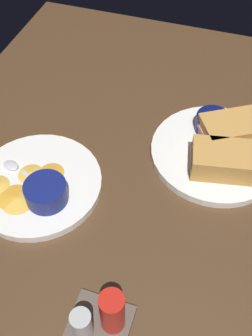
{
  "coord_description": "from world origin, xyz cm",
  "views": [
    {
      "loc": [
        -2.64,
        46.03,
        60.79
      ],
      "look_at": [
        11.99,
        0.99,
        3.0
      ],
      "focal_mm": 42.89,
      "sensor_mm": 36.0,
      "label": 1
    }
  ],
  "objects_px": {
    "sandwich_half_far": "(234,130)",
    "spoon_by_dark_ramekin": "(215,148)",
    "plate_sandwich_main": "(215,153)",
    "ramekin_light_gravy": "(46,192)",
    "ramekin_dark_sauce": "(212,122)",
    "spoon_by_gravy_ramekin": "(16,168)",
    "condiment_caddy": "(101,320)",
    "sandwich_half_near": "(227,160)",
    "plate_chips_companion": "(38,184)"
  },
  "relations": [
    {
      "from": "sandwich_half_far",
      "to": "spoon_by_dark_ramekin",
      "type": "relative_size",
      "value": 1.54
    },
    {
      "from": "plate_sandwich_main",
      "to": "ramekin_light_gravy",
      "type": "xyz_separation_m",
      "value": [
        0.27,
        0.21,
        0.03
      ]
    },
    {
      "from": "plate_sandwich_main",
      "to": "sandwich_half_far",
      "type": "xyz_separation_m",
      "value": [
        -0.03,
        -0.04,
        0.03
      ]
    },
    {
      "from": "ramekin_dark_sauce",
      "to": "spoon_by_gravy_ramekin",
      "type": "distance_m",
      "value": 0.4
    },
    {
      "from": "plate_sandwich_main",
      "to": "condiment_caddy",
      "type": "height_order",
      "value": "condiment_caddy"
    },
    {
      "from": "sandwich_half_near",
      "to": "spoon_by_gravy_ramekin",
      "type": "xyz_separation_m",
      "value": [
        0.38,
        0.12,
        -0.02
      ]
    },
    {
      "from": "plate_sandwich_main",
      "to": "sandwich_half_near",
      "type": "bearing_deg",
      "value": 118.95
    },
    {
      "from": "plate_sandwich_main",
      "to": "sandwich_half_far",
      "type": "bearing_deg",
      "value": -121.05
    },
    {
      "from": "plate_chips_companion",
      "to": "spoon_by_dark_ramekin",
      "type": "bearing_deg",
      "value": -148.82
    },
    {
      "from": "sandwich_half_near",
      "to": "condiment_caddy",
      "type": "distance_m",
      "value": 0.37
    },
    {
      "from": "sandwich_half_far",
      "to": "spoon_by_gravy_ramekin",
      "type": "height_order",
      "value": "sandwich_half_far"
    },
    {
      "from": "sandwich_half_far",
      "to": "ramekin_light_gravy",
      "type": "distance_m",
      "value": 0.39
    },
    {
      "from": "plate_sandwich_main",
      "to": "sandwich_half_near",
      "type": "xyz_separation_m",
      "value": [
        -0.02,
        0.04,
        0.03
      ]
    },
    {
      "from": "spoon_by_gravy_ramekin",
      "to": "condiment_caddy",
      "type": "height_order",
      "value": "condiment_caddy"
    },
    {
      "from": "sandwich_half_far",
      "to": "spoon_by_gravy_ramekin",
      "type": "distance_m",
      "value": 0.43
    },
    {
      "from": "plate_chips_companion",
      "to": "sandwich_half_far",
      "type": "bearing_deg",
      "value": -145.93
    },
    {
      "from": "sandwich_half_near",
      "to": "ramekin_dark_sauce",
      "type": "bearing_deg",
      "value": -65.93
    },
    {
      "from": "plate_sandwich_main",
      "to": "spoon_by_gravy_ramekin",
      "type": "xyz_separation_m",
      "value": [
        0.35,
        0.17,
        0.01
      ]
    },
    {
      "from": "plate_sandwich_main",
      "to": "sandwich_half_near",
      "type": "relative_size",
      "value": 1.79
    },
    {
      "from": "spoon_by_dark_ramekin",
      "to": "spoon_by_gravy_ramekin",
      "type": "bearing_deg",
      "value": 25.84
    },
    {
      "from": "spoon_by_dark_ramekin",
      "to": "plate_chips_companion",
      "type": "height_order",
      "value": "spoon_by_dark_ramekin"
    },
    {
      "from": "ramekin_dark_sauce",
      "to": "condiment_caddy",
      "type": "relative_size",
      "value": 0.73
    },
    {
      "from": "plate_chips_companion",
      "to": "ramekin_light_gravy",
      "type": "xyz_separation_m",
      "value": [
        -0.04,
        0.03,
        0.03
      ]
    },
    {
      "from": "plate_sandwich_main",
      "to": "ramekin_light_gravy",
      "type": "distance_m",
      "value": 0.34
    },
    {
      "from": "spoon_by_dark_ramekin",
      "to": "sandwich_half_far",
      "type": "bearing_deg",
      "value": -124.23
    },
    {
      "from": "plate_sandwich_main",
      "to": "ramekin_dark_sauce",
      "type": "relative_size",
      "value": 3.72
    },
    {
      "from": "spoon_by_dark_ramekin",
      "to": "plate_sandwich_main",
      "type": "bearing_deg",
      "value": 130.22
    },
    {
      "from": "plate_sandwich_main",
      "to": "plate_chips_companion",
      "type": "height_order",
      "value": "same"
    },
    {
      "from": "plate_sandwich_main",
      "to": "spoon_by_gravy_ramekin",
      "type": "height_order",
      "value": "spoon_by_gravy_ramekin"
    },
    {
      "from": "plate_sandwich_main",
      "to": "spoon_by_dark_ramekin",
      "type": "relative_size",
      "value": 2.62
    },
    {
      "from": "sandwich_half_far",
      "to": "ramekin_dark_sauce",
      "type": "relative_size",
      "value": 2.18
    },
    {
      "from": "spoon_by_gravy_ramekin",
      "to": "plate_chips_companion",
      "type": "bearing_deg",
      "value": 165.35
    },
    {
      "from": "spoon_by_gravy_ramekin",
      "to": "plate_sandwich_main",
      "type": "bearing_deg",
      "value": -154.56
    },
    {
      "from": "sandwich_half_near",
      "to": "spoon_by_dark_ramekin",
      "type": "relative_size",
      "value": 1.46
    },
    {
      "from": "spoon_by_dark_ramekin",
      "to": "spoon_by_gravy_ramekin",
      "type": "height_order",
      "value": "same"
    },
    {
      "from": "ramekin_dark_sauce",
      "to": "condiment_caddy",
      "type": "distance_m",
      "value": 0.45
    },
    {
      "from": "plate_chips_companion",
      "to": "ramekin_light_gravy",
      "type": "bearing_deg",
      "value": 140.19
    },
    {
      "from": "sandwich_half_far",
      "to": "plate_chips_companion",
      "type": "distance_m",
      "value": 0.4
    },
    {
      "from": "sandwich_half_far",
      "to": "ramekin_dark_sauce",
      "type": "distance_m",
      "value": 0.05
    },
    {
      "from": "ramekin_light_gravy",
      "to": "plate_chips_companion",
      "type": "bearing_deg",
      "value": -39.81
    },
    {
      "from": "ramekin_light_gravy",
      "to": "condiment_caddy",
      "type": "xyz_separation_m",
      "value": [
        -0.17,
        0.18,
        -0.0
      ]
    },
    {
      "from": "spoon_by_dark_ramekin",
      "to": "condiment_caddy",
      "type": "xyz_separation_m",
      "value": [
        0.1,
        0.39,
        0.01
      ]
    },
    {
      "from": "ramekin_dark_sauce",
      "to": "condiment_caddy",
      "type": "xyz_separation_m",
      "value": [
        0.08,
        0.44,
        -0.0
      ]
    },
    {
      "from": "plate_sandwich_main",
      "to": "spoon_by_gravy_ramekin",
      "type": "relative_size",
      "value": 2.59
    },
    {
      "from": "sandwich_half_near",
      "to": "plate_chips_companion",
      "type": "relative_size",
      "value": 0.6
    },
    {
      "from": "sandwich_half_far",
      "to": "ramekin_light_gravy",
      "type": "xyz_separation_m",
      "value": [
        0.29,
        0.25,
        -0.0
      ]
    },
    {
      "from": "plate_sandwich_main",
      "to": "sandwich_half_near",
      "type": "distance_m",
      "value": 0.06
    },
    {
      "from": "ramekin_dark_sauce",
      "to": "condiment_caddy",
      "type": "bearing_deg",
      "value": 79.91
    },
    {
      "from": "sandwich_half_near",
      "to": "ramekin_light_gravy",
      "type": "distance_m",
      "value": 0.34
    },
    {
      "from": "sandwich_half_far",
      "to": "spoon_by_dark_ramekin",
      "type": "bearing_deg",
      "value": 55.77
    }
  ]
}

